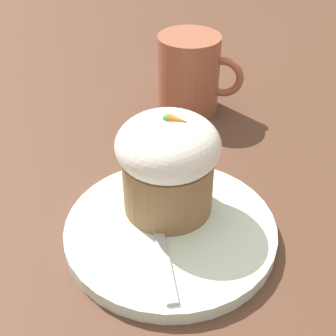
# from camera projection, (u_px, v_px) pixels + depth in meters

# --- Properties ---
(ground_plane) EXTENTS (4.00, 4.00, 0.00)m
(ground_plane) POSITION_uv_depth(u_px,v_px,m) (170.00, 235.00, 0.47)
(ground_plane) COLOR #513323
(dessert_plate) EXTENTS (0.21, 0.21, 0.01)m
(dessert_plate) POSITION_uv_depth(u_px,v_px,m) (170.00, 230.00, 0.46)
(dessert_plate) COLOR silver
(dessert_plate) RESTS_ON ground_plane
(carrot_cake) EXTENTS (0.10, 0.10, 0.11)m
(carrot_cake) POSITION_uv_depth(u_px,v_px,m) (168.00, 163.00, 0.45)
(carrot_cake) COLOR olive
(carrot_cake) RESTS_ON dessert_plate
(spoon) EXTENTS (0.07, 0.12, 0.01)m
(spoon) POSITION_uv_depth(u_px,v_px,m) (158.00, 230.00, 0.45)
(spoon) COLOR #B7B7BC
(spoon) RESTS_ON dessert_plate
(coffee_cup) EXTENTS (0.12, 0.08, 0.11)m
(coffee_cup) POSITION_uv_depth(u_px,v_px,m) (190.00, 74.00, 0.64)
(coffee_cup) COLOR #9E563D
(coffee_cup) RESTS_ON ground_plane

